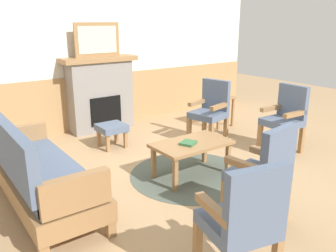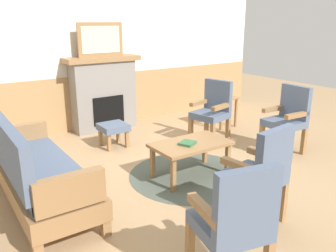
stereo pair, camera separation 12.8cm
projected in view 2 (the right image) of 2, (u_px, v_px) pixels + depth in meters
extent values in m
plane|color=tan|center=(184.00, 174.00, 4.46)|extent=(14.00, 14.00, 0.00)
cube|color=silver|center=(95.00, 51.00, 6.12)|extent=(7.20, 0.12, 2.70)
cube|color=#A87F51|center=(100.00, 101.00, 6.32)|extent=(7.20, 0.02, 0.95)
cube|color=gray|center=(104.00, 96.00, 6.14)|extent=(1.10, 0.36, 1.20)
cube|color=black|center=(109.00, 110.00, 6.05)|extent=(0.56, 0.02, 0.48)
cube|color=olive|center=(102.00, 59.00, 5.95)|extent=(1.30, 0.44, 0.08)
cube|color=olive|center=(101.00, 40.00, 5.86)|extent=(0.80, 0.03, 0.56)
cube|color=#B2C6A8|center=(101.00, 40.00, 5.84)|extent=(0.68, 0.01, 0.44)
cube|color=olive|center=(106.00, 227.00, 3.18)|extent=(0.08, 0.08, 0.16)
cube|color=olive|center=(50.00, 166.00, 4.50)|extent=(0.08, 0.08, 0.16)
cube|color=olive|center=(38.00, 251.00, 2.86)|extent=(0.08, 0.08, 0.16)
cube|color=olive|center=(0.00, 177.00, 4.18)|extent=(0.08, 0.08, 0.16)
cube|color=olive|center=(44.00, 183.00, 3.63)|extent=(0.70, 1.80, 0.20)
cube|color=slate|center=(42.00, 169.00, 3.58)|extent=(0.60, 1.70, 0.12)
cube|color=slate|center=(7.00, 146.00, 3.33)|extent=(0.10, 1.70, 0.50)
cube|color=olive|center=(70.00, 192.00, 2.88)|extent=(0.60, 0.10, 0.30)
cube|color=olive|center=(21.00, 137.00, 4.22)|extent=(0.60, 0.10, 0.30)
cube|color=olive|center=(173.00, 175.00, 3.96)|extent=(0.05, 0.05, 0.40)
cube|color=olive|center=(228.00, 159.00, 4.41)|extent=(0.05, 0.05, 0.40)
cube|color=olive|center=(153.00, 162.00, 4.31)|extent=(0.05, 0.05, 0.40)
cube|color=olive|center=(205.00, 149.00, 4.76)|extent=(0.05, 0.05, 0.40)
cube|color=olive|center=(191.00, 144.00, 4.30)|extent=(0.96, 0.56, 0.04)
cylinder|color=#4C564C|center=(190.00, 175.00, 4.42)|extent=(1.55, 1.55, 0.01)
cube|color=#33663D|center=(187.00, 143.00, 4.22)|extent=(0.24, 0.23, 0.03)
cube|color=olive|center=(109.00, 143.00, 5.19)|extent=(0.05, 0.05, 0.26)
cube|color=olive|center=(127.00, 139.00, 5.35)|extent=(0.05, 0.05, 0.26)
cube|color=olive|center=(101.00, 138.00, 5.43)|extent=(0.05, 0.05, 0.26)
cube|color=olive|center=(118.00, 134.00, 5.59)|extent=(0.05, 0.05, 0.26)
cube|color=slate|center=(113.00, 127.00, 5.34)|extent=(0.40, 0.40, 0.10)
cube|color=olive|center=(284.00, 147.00, 4.84)|extent=(0.06, 0.06, 0.40)
cube|color=olive|center=(261.00, 138.00, 5.18)|extent=(0.06, 0.06, 0.40)
cube|color=olive|center=(304.00, 141.00, 5.05)|extent=(0.06, 0.06, 0.40)
cube|color=olive|center=(281.00, 133.00, 5.40)|extent=(0.06, 0.06, 0.40)
cube|color=slate|center=(284.00, 123.00, 5.05)|extent=(0.50, 0.50, 0.10)
cube|color=slate|center=(295.00, 102.00, 5.06)|extent=(0.10, 0.48, 0.48)
cube|color=olive|center=(297.00, 115.00, 4.83)|extent=(0.44, 0.09, 0.06)
cube|color=olive|center=(274.00, 109.00, 5.16)|extent=(0.44, 0.09, 0.06)
cube|color=olive|center=(212.00, 136.00, 5.27)|extent=(0.07, 0.07, 0.40)
cube|color=olive|center=(191.00, 131.00, 5.54)|extent=(0.07, 0.07, 0.40)
cube|color=olive|center=(228.00, 130.00, 5.56)|extent=(0.07, 0.07, 0.40)
cube|color=olive|center=(207.00, 125.00, 5.83)|extent=(0.07, 0.07, 0.40)
cube|color=slate|center=(210.00, 115.00, 5.48)|extent=(0.58, 0.58, 0.10)
cube|color=slate|center=(218.00, 95.00, 5.53)|extent=(0.19, 0.49, 0.48)
cube|color=olive|center=(221.00, 107.00, 5.29)|extent=(0.44, 0.17, 0.06)
cube|color=olive|center=(200.00, 102.00, 5.56)|extent=(0.44, 0.17, 0.06)
cube|color=olive|center=(221.00, 200.00, 3.42)|extent=(0.07, 0.07, 0.40)
cube|color=olive|center=(247.00, 187.00, 3.68)|extent=(0.07, 0.07, 0.40)
cube|color=olive|center=(257.00, 217.00, 3.11)|extent=(0.07, 0.07, 0.40)
cube|color=olive|center=(283.00, 202.00, 3.38)|extent=(0.07, 0.07, 0.40)
cube|color=slate|center=(254.00, 177.00, 3.32)|extent=(0.53, 0.53, 0.10)
cube|color=slate|center=(275.00, 155.00, 3.09)|extent=(0.49, 0.14, 0.48)
cube|color=olive|center=(241.00, 166.00, 3.14)|extent=(0.12, 0.45, 0.06)
cube|color=olive|center=(267.00, 155.00, 3.40)|extent=(0.12, 0.45, 0.06)
cube|color=olive|center=(190.00, 245.00, 2.73)|extent=(0.07, 0.07, 0.40)
cube|color=olive|center=(236.00, 233.00, 2.88)|extent=(0.07, 0.07, 0.40)
cube|color=slate|center=(229.00, 225.00, 2.55)|extent=(0.57, 0.57, 0.10)
cube|color=slate|center=(247.00, 203.00, 2.28)|extent=(0.49, 0.18, 0.48)
cube|color=olive|center=(205.00, 210.00, 2.43)|extent=(0.17, 0.44, 0.06)
cube|color=olive|center=(254.00, 199.00, 2.57)|extent=(0.17, 0.44, 0.06)
cube|color=olive|center=(208.00, 111.00, 6.44)|extent=(0.04, 0.04, 0.52)
cube|color=olive|center=(222.00, 109.00, 6.64)|extent=(0.04, 0.04, 0.52)
cube|color=olive|center=(221.00, 116.00, 6.16)|extent=(0.04, 0.04, 0.52)
cube|color=olive|center=(236.00, 113.00, 6.35)|extent=(0.04, 0.04, 0.52)
cube|color=olive|center=(223.00, 97.00, 6.32)|extent=(0.44, 0.44, 0.03)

